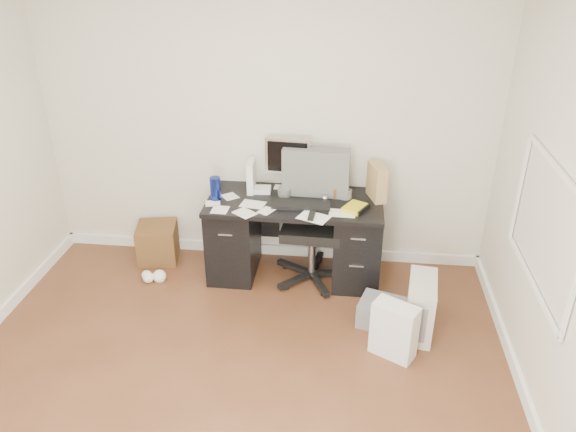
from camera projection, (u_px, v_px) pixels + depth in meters
name	position (u px, v px, depth m)	size (l,w,h in m)	color
ground	(224.00, 407.00, 3.72)	(4.00, 4.00, 0.00)	#4E2D19
room_shell	(215.00, 175.00, 2.98)	(4.02, 4.02, 2.71)	beige
desk	(295.00, 236.00, 4.96)	(1.50, 0.70, 0.75)	black
loose_papers	(271.00, 202.00, 4.78)	(1.10, 0.60, 0.00)	white
lcd_monitor	(288.00, 165.00, 4.86)	(0.39, 0.22, 0.49)	#ABABAF
keyboard	(301.00, 205.00, 4.70)	(0.49, 0.17, 0.03)	black
computer_mouse	(325.00, 198.00, 4.78)	(0.06, 0.06, 0.06)	#ABABAF
travel_mug	(215.00, 189.00, 4.77)	(0.09, 0.09, 0.20)	navy
white_binder	(251.00, 176.00, 4.93)	(0.11, 0.24, 0.27)	white
magazine_file	(377.00, 182.00, 4.77)	(0.13, 0.26, 0.30)	#A0804D
pen_cup	(337.00, 186.00, 4.81)	(0.09, 0.09, 0.22)	brown
yellow_book	(355.00, 208.00, 4.63)	(0.16, 0.20, 0.04)	gold
paper_remote	(314.00, 216.00, 4.51)	(0.24, 0.19, 0.02)	white
office_chair	(313.00, 221.00, 4.83)	(0.66, 0.66, 1.17)	#4D4F4D
pc_tower	(420.00, 307.00, 4.32)	(0.20, 0.46, 0.46)	beige
shopping_bag	(394.00, 330.00, 4.08)	(0.32, 0.23, 0.44)	silver
wicker_basket	(158.00, 243.00, 5.30)	(0.35, 0.35, 0.35)	#4E3517
desk_printer	(382.00, 313.00, 4.46)	(0.35, 0.29, 0.20)	slate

